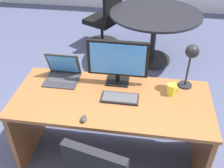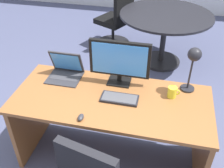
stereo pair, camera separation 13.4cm
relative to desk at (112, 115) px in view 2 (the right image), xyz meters
name	(u,v)px [view 2 (the right image)]	position (x,y,z in m)	size (l,w,h in m)	color
ground	(135,75)	(0.00, 1.45, -0.51)	(12.00, 12.00, 0.00)	#474C6B
desk	(112,115)	(0.00, 0.00, 0.00)	(1.65, 0.72, 0.74)	brown
monitor	(120,60)	(0.02, 0.19, 0.46)	(0.52, 0.16, 0.40)	black
laptop	(66,69)	(-0.48, 0.19, 0.30)	(0.30, 0.26, 0.24)	#2D2D33
keyboard	(119,99)	(0.07, -0.06, 0.24)	(0.31, 0.14, 0.02)	black
mouse	(81,117)	(-0.16, -0.34, 0.25)	(0.04, 0.08, 0.03)	#2D2D33
desk_lamp	(193,60)	(0.61, 0.19, 0.53)	(0.12, 0.14, 0.41)	black
coffee_mug	(172,92)	(0.49, 0.08, 0.28)	(0.10, 0.07, 0.10)	yellow
meeting_table	(165,26)	(0.33, 1.88, 0.08)	(1.29, 1.29, 0.77)	black
meeting_chair_near	(116,24)	(-0.46, 2.28, -0.13)	(0.63, 0.62, 0.92)	black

